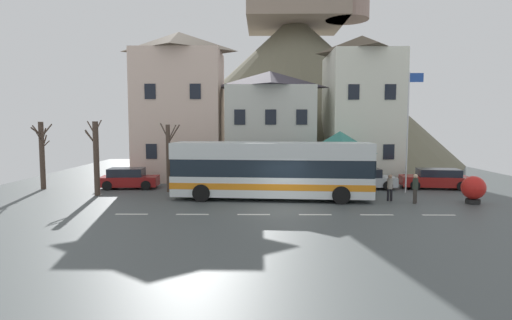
{
  "coord_description": "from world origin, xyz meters",
  "views": [
    {
      "loc": [
        -1.13,
        -21.34,
        4.46
      ],
      "look_at": [
        -1.48,
        5.84,
        2.04
      ],
      "focal_mm": 29.26,
      "sensor_mm": 36.0,
      "label": 1
    }
  ],
  "objects_px": {
    "pedestrian_00": "(337,179)",
    "bare_tree_01": "(42,153)",
    "pedestrian_02": "(390,186)",
    "public_bench": "(337,179)",
    "harbour_buoy": "(473,189)",
    "bare_tree_02": "(168,156)",
    "parked_car_00": "(129,179)",
    "parked_car_02": "(363,179)",
    "parked_car_01": "(436,179)",
    "pedestrian_01": "(415,188)",
    "townhouse_00": "(180,107)",
    "townhouse_01": "(270,125)",
    "bare_tree_00": "(96,157)",
    "transit_bus": "(271,171)",
    "townhouse_02": "(361,108)",
    "flagpole": "(409,124)",
    "bus_shelter": "(340,143)",
    "hilltop_castle": "(295,84)"
  },
  "relations": [
    {
      "from": "pedestrian_02",
      "to": "harbour_buoy",
      "type": "xyz_separation_m",
      "value": [
        4.37,
        -0.77,
        -0.03
      ]
    },
    {
      "from": "bare_tree_02",
      "to": "parked_car_02",
      "type": "bearing_deg",
      "value": 7.03
    },
    {
      "from": "hilltop_castle",
      "to": "bare_tree_02",
      "type": "bearing_deg",
      "value": -112.86
    },
    {
      "from": "townhouse_00",
      "to": "hilltop_castle",
      "type": "relative_size",
      "value": 0.31
    },
    {
      "from": "townhouse_00",
      "to": "townhouse_01",
      "type": "relative_size",
      "value": 1.34
    },
    {
      "from": "pedestrian_00",
      "to": "pedestrian_01",
      "type": "xyz_separation_m",
      "value": [
        3.66,
        -3.69,
        -0.02
      ]
    },
    {
      "from": "parked_car_01",
      "to": "pedestrian_01",
      "type": "distance_m",
      "value": 6.29
    },
    {
      "from": "townhouse_00",
      "to": "transit_bus",
      "type": "height_order",
      "value": "townhouse_00"
    },
    {
      "from": "bare_tree_00",
      "to": "bare_tree_02",
      "type": "xyz_separation_m",
      "value": [
        4.14,
        1.42,
        -0.03
      ]
    },
    {
      "from": "bus_shelter",
      "to": "pedestrian_00",
      "type": "relative_size",
      "value": 2.5
    },
    {
      "from": "bus_shelter",
      "to": "bare_tree_02",
      "type": "height_order",
      "value": "bare_tree_02"
    },
    {
      "from": "parked_car_00",
      "to": "bare_tree_01",
      "type": "relative_size",
      "value": 0.87
    },
    {
      "from": "pedestrian_02",
      "to": "parked_car_00",
      "type": "bearing_deg",
      "value": 165.01
    },
    {
      "from": "townhouse_02",
      "to": "parked_car_01",
      "type": "height_order",
      "value": "townhouse_02"
    },
    {
      "from": "parked_car_00",
      "to": "parked_car_02",
      "type": "xyz_separation_m",
      "value": [
        16.02,
        0.23,
        -0.01
      ]
    },
    {
      "from": "pedestrian_00",
      "to": "bare_tree_02",
      "type": "relative_size",
      "value": 0.35
    },
    {
      "from": "pedestrian_02",
      "to": "bare_tree_01",
      "type": "relative_size",
      "value": 0.34
    },
    {
      "from": "townhouse_02",
      "to": "bare_tree_01",
      "type": "distance_m",
      "value": 23.69
    },
    {
      "from": "pedestrian_00",
      "to": "bare_tree_00",
      "type": "height_order",
      "value": "bare_tree_00"
    },
    {
      "from": "bare_tree_00",
      "to": "bus_shelter",
      "type": "bearing_deg",
      "value": 10.06
    },
    {
      "from": "bus_shelter",
      "to": "bare_tree_01",
      "type": "distance_m",
      "value": 20.06
    },
    {
      "from": "parked_car_01",
      "to": "townhouse_00",
      "type": "bearing_deg",
      "value": -6.69
    },
    {
      "from": "parked_car_00",
      "to": "bus_shelter",
      "type": "bearing_deg",
      "value": -4.25
    },
    {
      "from": "pedestrian_02",
      "to": "bare_tree_01",
      "type": "distance_m",
      "value": 22.55
    },
    {
      "from": "parked_car_01",
      "to": "bare_tree_00",
      "type": "bearing_deg",
      "value": 15.01
    },
    {
      "from": "townhouse_01",
      "to": "bare_tree_02",
      "type": "relative_size",
      "value": 1.92
    },
    {
      "from": "public_bench",
      "to": "harbour_buoy",
      "type": "relative_size",
      "value": 1.0
    },
    {
      "from": "pedestrian_00",
      "to": "bare_tree_01",
      "type": "height_order",
      "value": "bare_tree_01"
    },
    {
      "from": "hilltop_castle",
      "to": "parked_car_02",
      "type": "distance_m",
      "value": 23.84
    },
    {
      "from": "public_bench",
      "to": "bare_tree_02",
      "type": "distance_m",
      "value": 12.03
    },
    {
      "from": "pedestrian_02",
      "to": "parked_car_02",
      "type": "bearing_deg",
      "value": 95.23
    },
    {
      "from": "parked_car_02",
      "to": "flagpole",
      "type": "xyz_separation_m",
      "value": [
        2.4,
        -1.76,
        3.73
      ]
    },
    {
      "from": "townhouse_02",
      "to": "harbour_buoy",
      "type": "relative_size",
      "value": 7.35
    },
    {
      "from": "townhouse_01",
      "to": "bare_tree_00",
      "type": "distance_m",
      "value": 13.66
    },
    {
      "from": "flagpole",
      "to": "bare_tree_02",
      "type": "bearing_deg",
      "value": 179.39
    },
    {
      "from": "townhouse_00",
      "to": "pedestrian_02",
      "type": "bearing_deg",
      "value": -33.6
    },
    {
      "from": "transit_bus",
      "to": "bare_tree_01",
      "type": "distance_m",
      "value": 15.78
    },
    {
      "from": "bus_shelter",
      "to": "pedestrian_01",
      "type": "distance_m",
      "value": 6.46
    },
    {
      "from": "parked_car_01",
      "to": "parked_car_02",
      "type": "relative_size",
      "value": 1.12
    },
    {
      "from": "townhouse_01",
      "to": "pedestrian_02",
      "type": "distance_m",
      "value": 12.29
    },
    {
      "from": "townhouse_02",
      "to": "bus_shelter",
      "type": "height_order",
      "value": "townhouse_02"
    },
    {
      "from": "parked_car_00",
      "to": "parked_car_02",
      "type": "bearing_deg",
      "value": -3.25
    },
    {
      "from": "hilltop_castle",
      "to": "harbour_buoy",
      "type": "height_order",
      "value": "hilltop_castle"
    },
    {
      "from": "hilltop_castle",
      "to": "parked_car_02",
      "type": "xyz_separation_m",
      "value": [
        2.96,
        -22.11,
        -8.42
      ]
    },
    {
      "from": "harbour_buoy",
      "to": "bare_tree_00",
      "type": "height_order",
      "value": "bare_tree_00"
    },
    {
      "from": "public_bench",
      "to": "bare_tree_01",
      "type": "distance_m",
      "value": 20.44
    },
    {
      "from": "parked_car_00",
      "to": "parked_car_02",
      "type": "height_order",
      "value": "parked_car_00"
    },
    {
      "from": "townhouse_00",
      "to": "townhouse_02",
      "type": "distance_m",
      "value": 14.39
    },
    {
      "from": "pedestrian_02",
      "to": "transit_bus",
      "type": "bearing_deg",
      "value": 176.12
    },
    {
      "from": "parked_car_02",
      "to": "harbour_buoy",
      "type": "relative_size",
      "value": 2.69
    }
  ]
}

